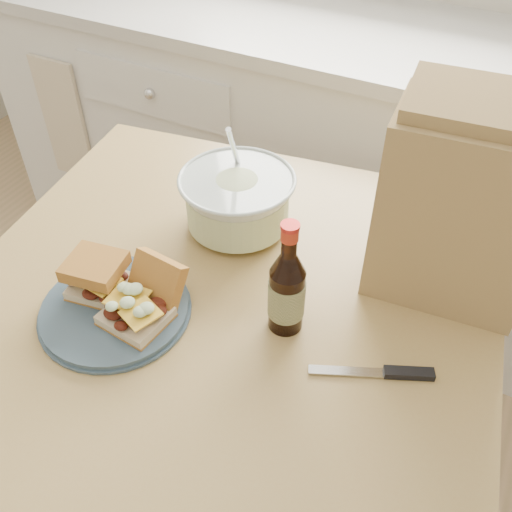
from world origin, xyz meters
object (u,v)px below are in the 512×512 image
at_px(paper_bag, 461,210).
at_px(coleslaw_bowl, 238,203).
at_px(plate, 115,310).
at_px(beer_bottle, 287,290).
at_px(dining_table, 225,338).

bearing_deg(paper_bag, coleslaw_bowl, 178.76).
height_order(plate, beer_bottle, beer_bottle).
relative_size(dining_table, coleslaw_bowl, 4.76).
height_order(coleslaw_bowl, paper_bag, paper_bag).
bearing_deg(dining_table, plate, -149.15).
xyz_separation_m(coleslaw_bowl, beer_bottle, (0.20, -0.19, 0.02)).
bearing_deg(paper_bag, dining_table, -152.33).
xyz_separation_m(dining_table, coleslaw_bowl, (-0.07, 0.19, 0.18)).
height_order(dining_table, plate, plate).
distance_m(coleslaw_bowl, paper_bag, 0.42).
bearing_deg(coleslaw_bowl, plate, -103.63).
bearing_deg(coleslaw_bowl, paper_bag, 3.96).
relative_size(plate, beer_bottle, 1.16).
bearing_deg(dining_table, beer_bottle, -10.66).
xyz_separation_m(plate, beer_bottle, (0.27, 0.11, 0.08)).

